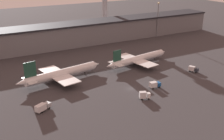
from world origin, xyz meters
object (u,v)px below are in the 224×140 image
airplane_0 (61,74)px  service_vehicle_1 (155,84)px  service_vehicle_3 (193,69)px  service_vehicle_0 (144,95)px  airplane_1 (138,59)px  service_vehicle_2 (43,107)px

airplane_0 → service_vehicle_1: 48.61m
airplane_0 → service_vehicle_3: 73.81m
service_vehicle_3 → service_vehicle_0: bearing=-95.9°
service_vehicle_0 → service_vehicle_3: 46.45m
airplane_0 → airplane_1: size_ratio=1.02×
airplane_0 → service_vehicle_0: airplane_0 is taller
airplane_1 → service_vehicle_0: airplane_1 is taller
airplane_0 → service_vehicle_0: (25.73, -38.81, -1.84)m
service_vehicle_1 → service_vehicle_2: 55.28m
airplane_1 → service_vehicle_3: airplane_1 is taller
service_vehicle_0 → service_vehicle_3: (44.03, 14.79, -0.24)m
airplane_0 → service_vehicle_2: (-17.76, -27.17, -2.01)m
service_vehicle_0 → service_vehicle_1: size_ratio=0.92×
airplane_1 → service_vehicle_3: bearing=-60.1°
service_vehicle_2 → airplane_0: bearing=29.4°
service_vehicle_2 → service_vehicle_3: bearing=-25.4°
airplane_1 → service_vehicle_1: (-11.68, -32.32, -1.74)m
service_vehicle_0 → service_vehicle_2: service_vehicle_0 is taller
service_vehicle_0 → service_vehicle_3: size_ratio=0.90×
airplane_1 → service_vehicle_2: size_ratio=6.33×
airplane_0 → airplane_1: 49.08m
service_vehicle_1 → service_vehicle_3: 33.12m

